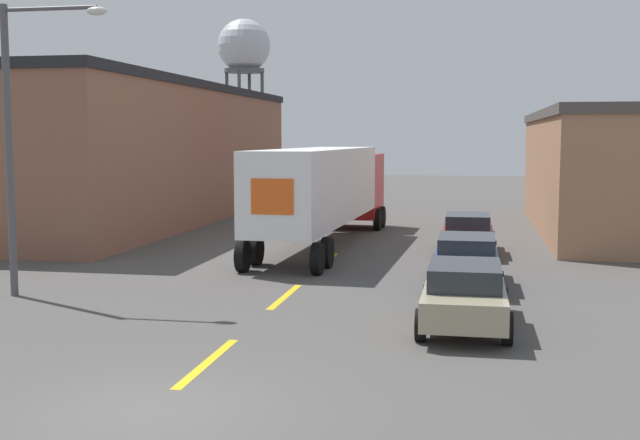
% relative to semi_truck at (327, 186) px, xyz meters
% --- Properties ---
extents(ground_plane, '(160.00, 160.00, 0.00)m').
position_rel_semi_truck_xyz_m(ground_plane, '(0.75, -19.68, -2.35)').
color(ground_plane, '#4C4947').
extents(road_centerline, '(0.20, 16.37, 0.01)m').
position_rel_semi_truck_xyz_m(road_centerline, '(0.75, -10.43, -2.35)').
color(road_centerline, gold).
rests_on(road_centerline, ground_plane).
extents(warehouse_left, '(9.67, 28.23, 7.02)m').
position_rel_semi_truck_xyz_m(warehouse_left, '(-11.86, 8.08, 1.16)').
color(warehouse_left, brown).
rests_on(warehouse_left, ground_plane).
extents(semi_truck, '(3.26, 15.51, 3.86)m').
position_rel_semi_truck_xyz_m(semi_truck, '(0.00, 0.00, 0.00)').
color(semi_truck, '#B21919').
rests_on(semi_truck, ground_plane).
extents(parked_car_right_mid, '(2.00, 4.48, 1.48)m').
position_rel_semi_truck_xyz_m(parked_car_right_mid, '(5.54, -7.97, -1.57)').
color(parked_car_right_mid, navy).
rests_on(parked_car_right_mid, ground_plane).
extents(parked_car_right_far, '(2.00, 4.48, 1.48)m').
position_rel_semi_truck_xyz_m(parked_car_right_far, '(5.54, -1.34, -1.57)').
color(parked_car_right_far, maroon).
rests_on(parked_car_right_far, ground_plane).
extents(parked_car_right_near, '(2.00, 4.48, 1.48)m').
position_rel_semi_truck_xyz_m(parked_car_right_near, '(5.54, -13.15, -1.57)').
color(parked_car_right_near, tan).
rests_on(parked_car_right_near, ground_plane).
extents(water_tower, '(4.43, 4.43, 14.18)m').
position_rel_semi_truck_xyz_m(water_tower, '(-13.39, 34.90, 9.30)').
color(water_tower, '#47474C').
rests_on(water_tower, ground_plane).
extents(street_lamp, '(3.01, 0.32, 7.75)m').
position_rel_semi_truck_xyz_m(street_lamp, '(-6.11, -11.67, 2.21)').
color(street_lamp, '#4C4C51').
rests_on(street_lamp, ground_plane).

